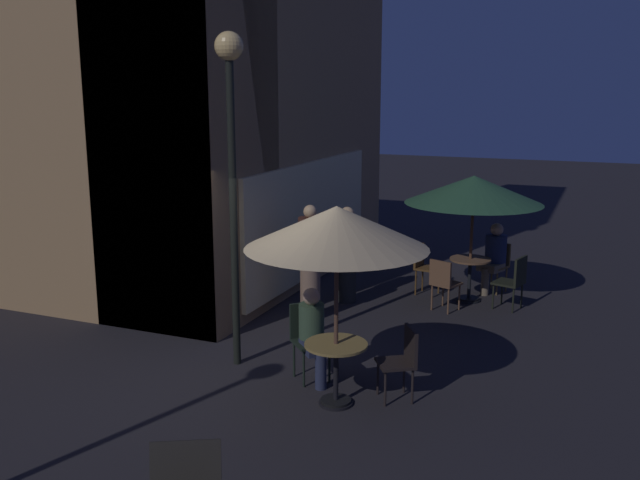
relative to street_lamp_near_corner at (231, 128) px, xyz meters
name	(u,v)px	position (x,y,z in m)	size (l,w,h in m)	color
ground_plane	(246,387)	(-0.62, -0.47, -3.12)	(60.00, 60.00, 0.00)	black
cafe_building	(157,31)	(2.95, 3.12, 1.46)	(7.53, 7.85, 9.18)	#A37C51
street_lamp_near_corner	(231,128)	(0.00, 0.00, 0.00)	(0.36, 0.36, 4.29)	black
cafe_table_0	(470,271)	(4.02, -2.32, -2.59)	(0.70, 0.70, 0.75)	black
cafe_table_1	(336,360)	(-0.64, -1.67, -2.58)	(0.73, 0.73, 0.75)	black
patio_umbrella_0	(474,190)	(4.02, -2.32, -1.19)	(2.31, 2.31, 2.18)	black
patio_umbrella_1	(337,228)	(-0.64, -1.67, -1.02)	(2.07, 2.07, 2.35)	black
cafe_chair_0	(443,280)	(3.27, -2.03, -2.59)	(0.52, 0.52, 0.87)	brown
cafe_chair_1	(514,278)	(3.81, -3.08, -2.58)	(0.54, 0.54, 0.91)	black
cafe_chair_2	(498,262)	(4.82, -2.66, -2.58)	(0.50, 0.50, 0.89)	brown
cafe_chair_3	(424,264)	(4.14, -1.47, -2.58)	(0.44, 0.44, 0.89)	#56381B
cafe_chair_4	(403,357)	(-0.20, -2.34, -2.59)	(0.57, 0.57, 0.87)	black
cafe_chair_5	(309,333)	(-0.04, -1.06, -2.54)	(0.61, 0.61, 0.96)	black
patron_seated_0	(494,253)	(4.70, -2.61, -2.40)	(0.56, 0.49, 1.26)	#7A6852
patron_seated_1	(313,330)	(-0.15, -1.17, -2.44)	(0.50, 0.50, 1.20)	#262B46
patron_standing_2	(347,255)	(3.17, -0.38, -2.29)	(0.38, 0.38, 1.66)	black
patron_standing_3	(310,262)	(2.09, -0.16, -2.20)	(0.38, 0.38, 1.84)	#816452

